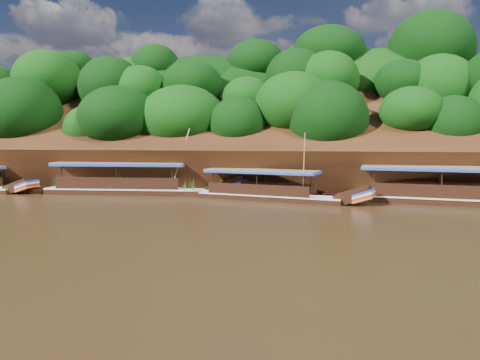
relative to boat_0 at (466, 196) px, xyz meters
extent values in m
plane|color=black|center=(-14.33, -7.22, -0.61)|extent=(160.00, 160.00, 0.00)
cube|color=black|center=(-14.33, 8.78, 2.89)|extent=(120.00, 16.12, 13.64)
cube|color=black|center=(-14.33, 18.78, -0.61)|extent=(120.00, 24.00, 12.00)
ellipsoid|color=#0C3809|center=(-44.33, 14.78, 8.39)|extent=(20.00, 10.00, 8.00)
ellipsoid|color=#0C3809|center=(-20.33, 7.78, 2.89)|extent=(18.00, 8.00, 6.40)
ellipsoid|color=#0C3809|center=(-14.33, 15.78, 8.59)|extent=(24.00, 11.00, 8.40)
cube|color=black|center=(-0.84, 0.13, -0.61)|extent=(14.25, 4.58, 0.99)
cube|color=silver|center=(-0.84, 0.13, -0.14)|extent=(14.26, 4.65, 0.11)
cube|color=brown|center=(-1.71, 0.27, 2.03)|extent=(11.30, 4.46, 0.13)
cube|color=#1B41B3|center=(-1.71, 0.27, 1.90)|extent=(11.30, 4.46, 0.20)
cube|color=black|center=(-14.10, -0.06, -0.61)|extent=(11.44, 4.59, 0.84)
cube|color=silver|center=(-14.10, -0.06, -0.21)|extent=(11.45, 4.65, 0.09)
cube|color=black|center=(-7.94, -1.51, 0.05)|extent=(2.96, 2.12, 1.59)
cube|color=#1B41B3|center=(-7.25, -1.67, 0.33)|extent=(1.72, 1.89, 0.58)
cube|color=#A52812|center=(-7.25, -1.67, 0.01)|extent=(1.72, 1.89, 0.58)
cube|color=brown|center=(-14.79, 0.10, 1.65)|extent=(9.13, 4.33, 0.11)
cube|color=#1B41B3|center=(-14.79, 0.10, 1.54)|extent=(9.13, 4.33, 0.17)
cylinder|color=tan|center=(-11.49, -1.25, 2.22)|extent=(0.25, 1.44, 4.63)
cube|color=black|center=(-26.16, 1.67, -0.61)|extent=(14.60, 3.61, 0.99)
cube|color=silver|center=(-26.16, 1.67, -0.14)|extent=(14.61, 3.68, 0.11)
cube|color=black|center=(-18.06, 2.35, 0.16)|extent=(3.54, 2.08, 1.94)
cube|color=#1B41B3|center=(-17.16, 2.42, 0.48)|extent=(1.92, 2.02, 0.72)
cube|color=#A52812|center=(-17.16, 2.42, 0.11)|extent=(1.92, 2.02, 0.72)
cube|color=brown|center=(-27.06, 1.59, 2.03)|extent=(11.51, 3.71, 0.13)
cube|color=#1B41B3|center=(-27.06, 1.59, 1.90)|extent=(11.51, 3.71, 0.20)
cylinder|color=tan|center=(-21.78, 1.82, 2.60)|extent=(1.20, 1.78, 5.07)
cube|color=black|center=(-35.55, 0.11, 0.03)|extent=(2.67, 1.77, 1.52)
cube|color=#1B41B3|center=(-34.89, 0.04, 0.30)|extent=(1.46, 1.70, 0.55)
cube|color=#A52812|center=(-34.89, 0.04, -0.01)|extent=(1.46, 1.70, 0.55)
cone|color=#205816|center=(-33.74, 2.03, 0.15)|extent=(1.50, 1.50, 1.51)
cone|color=#205816|center=(-26.62, 2.18, 0.41)|extent=(1.50, 1.50, 2.03)
cone|color=#205816|center=(-21.23, 1.61, 0.09)|extent=(1.50, 1.50, 1.39)
cone|color=#205816|center=(-12.82, 2.65, 0.15)|extent=(1.50, 1.50, 1.52)
cone|color=#205816|center=(-6.41, 2.48, 0.31)|extent=(1.50, 1.50, 1.83)
cone|color=#205816|center=(-1.78, 2.11, 0.11)|extent=(1.50, 1.50, 1.44)
camera|label=1|loc=(-9.84, -35.47, 4.22)|focal=35.00mm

